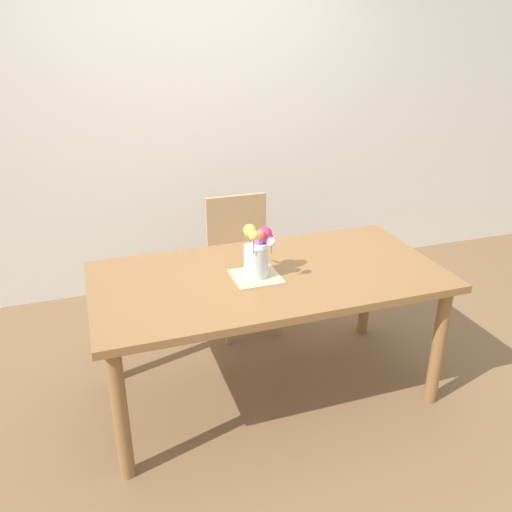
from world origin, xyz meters
name	(u,v)px	position (x,y,z in m)	size (l,w,h in m)	color
ground_plane	(267,389)	(0.00, 0.00, 0.00)	(12.00, 12.00, 0.00)	brown
back_wall	(196,105)	(0.00, 1.60, 1.40)	(7.00, 0.10, 2.80)	silver
dining_table	(268,287)	(0.00, 0.00, 0.66)	(1.83, 0.93, 0.75)	olive
chair_far	(241,253)	(0.10, 0.81, 0.52)	(0.42, 0.42, 0.90)	tan
placemat	(256,277)	(-0.08, -0.02, 0.75)	(0.24, 0.24, 0.01)	#CCB789
flower_vase	(258,251)	(-0.07, -0.02, 0.89)	(0.16, 0.24, 0.28)	silver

